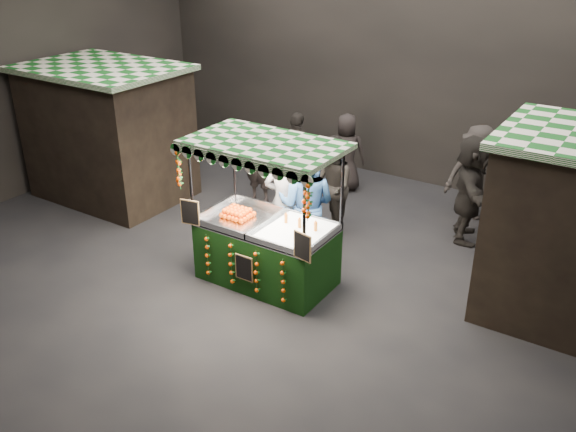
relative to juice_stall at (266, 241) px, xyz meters
The scene contains 12 objects.
ground 0.71m from the juice_stall, 129.65° to the left, with size 12.00×12.00×0.00m, color black.
market_hall 2.69m from the juice_stall, 129.65° to the left, with size 12.10×10.10×5.05m.
neighbour_stall_left 4.68m from the juice_stall, 166.01° to the left, with size 3.00×2.20×2.60m.
juice_stall is the anchor object (origin of this frame).
vendor_grey 1.00m from the juice_stall, 107.43° to the left, with size 0.75×0.57×1.83m.
vendor_blue 0.96m from the juice_stall, 80.54° to the left, with size 1.11×0.95×1.97m.
shopper_0 3.04m from the juice_stall, 127.24° to the left, with size 0.61×0.44×1.56m.
shopper_1 1.93m from the juice_stall, 89.36° to the left, with size 1.09×1.09×1.78m.
shopper_2 3.48m from the juice_stall, 114.48° to the left, with size 1.03×0.54×1.68m.
shopper_3 4.35m from the juice_stall, 63.93° to the left, with size 1.31×1.26×1.80m.
shopper_4 3.93m from the juice_stall, 100.48° to the left, with size 0.93×0.83×1.60m.
shopper_5 3.70m from the juice_stall, 55.68° to the left, with size 1.09×1.83×1.88m.
Camera 1 is at (4.76, -6.70, 4.95)m, focal length 38.09 mm.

